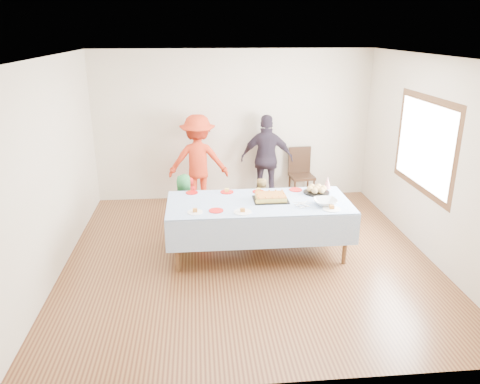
{
  "coord_description": "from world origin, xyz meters",
  "views": [
    {
      "loc": [
        -0.67,
        -5.86,
        3.03
      ],
      "look_at": [
        -0.09,
        0.3,
        0.85
      ],
      "focal_mm": 35.0,
      "sensor_mm": 36.0,
      "label": 1
    }
  ],
  "objects_px": {
    "party_table": "(259,205)",
    "birthday_cake": "(271,197)",
    "dining_chair": "(301,171)",
    "adult_left": "(198,161)"
  },
  "relations": [
    {
      "from": "dining_chair",
      "to": "party_table",
      "type": "bearing_deg",
      "value": -120.57
    },
    {
      "from": "dining_chair",
      "to": "adult_left",
      "type": "height_order",
      "value": "adult_left"
    },
    {
      "from": "party_table",
      "to": "dining_chair",
      "type": "distance_m",
      "value": 2.45
    },
    {
      "from": "adult_left",
      "to": "birthday_cake",
      "type": "bearing_deg",
      "value": 119.62
    },
    {
      "from": "party_table",
      "to": "adult_left",
      "type": "height_order",
      "value": "adult_left"
    },
    {
      "from": "birthday_cake",
      "to": "adult_left",
      "type": "xyz_separation_m",
      "value": [
        -0.98,
        1.97,
        -0.0
      ]
    },
    {
      "from": "birthday_cake",
      "to": "party_table",
      "type": "bearing_deg",
      "value": -165.39
    },
    {
      "from": "party_table",
      "to": "birthday_cake",
      "type": "height_order",
      "value": "birthday_cake"
    },
    {
      "from": "dining_chair",
      "to": "birthday_cake",
      "type": "bearing_deg",
      "value": -117.3
    },
    {
      "from": "party_table",
      "to": "birthday_cake",
      "type": "bearing_deg",
      "value": 14.61
    }
  ]
}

